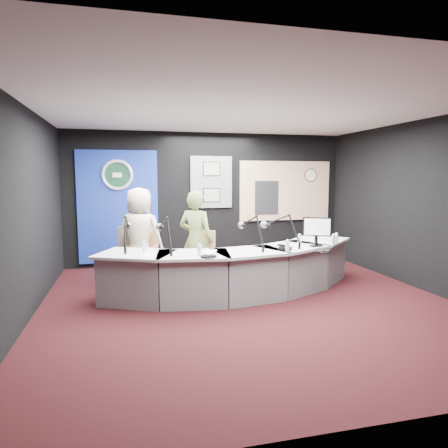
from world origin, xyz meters
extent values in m
plane|color=black|center=(0.00, 0.00, 0.00)|extent=(6.00, 6.00, 0.00)
cube|color=silver|center=(0.00, 0.00, 2.80)|extent=(6.00, 6.00, 0.02)
cube|color=black|center=(0.00, 3.00, 1.40)|extent=(6.00, 0.02, 2.80)
cube|color=black|center=(0.00, -3.00, 1.40)|extent=(6.00, 0.02, 2.80)
cube|color=black|center=(-3.00, 0.00, 1.40)|extent=(0.02, 6.00, 2.80)
cube|color=black|center=(3.00, 0.00, 1.40)|extent=(0.02, 6.00, 2.80)
cube|color=navy|center=(-1.90, 2.97, 1.25)|extent=(1.60, 0.05, 2.30)
torus|color=silver|center=(-1.90, 2.93, 1.90)|extent=(0.63, 0.07, 0.63)
cylinder|color=#0E3420|center=(-1.90, 2.94, 1.90)|extent=(0.48, 0.01, 0.48)
cube|color=slate|center=(0.05, 2.97, 1.75)|extent=(0.90, 0.04, 1.10)
cube|color=gray|center=(0.05, 2.94, 2.03)|extent=(0.34, 0.02, 0.27)
cube|color=gray|center=(0.05, 2.94, 1.47)|extent=(0.34, 0.02, 0.27)
cube|color=tan|center=(1.75, 2.97, 1.55)|extent=(2.12, 0.06, 1.32)
cube|color=#FFCBA1|center=(1.75, 2.96, 1.55)|extent=(2.00, 0.02, 1.20)
cube|color=black|center=(1.30, 2.94, 1.40)|extent=(0.55, 0.02, 0.75)
cylinder|color=white|center=(2.35, 2.94, 1.90)|extent=(0.28, 0.01, 0.28)
cube|color=#6B695B|center=(-1.65, 1.81, 0.62)|extent=(0.49, 0.31, 0.70)
imported|color=beige|center=(-1.52, 1.58, 0.84)|extent=(0.97, 0.83, 1.68)
imported|color=olive|center=(-0.63, 1.02, 0.82)|extent=(0.71, 0.67, 1.64)
cube|color=black|center=(1.21, 0.34, 1.07)|extent=(0.43, 0.26, 0.33)
cube|color=black|center=(0.61, 0.17, 0.78)|extent=(0.23, 0.23, 0.05)
torus|color=black|center=(1.08, -0.15, 0.77)|extent=(0.23, 0.23, 0.04)
torus|color=black|center=(-0.64, -0.12, 0.77)|extent=(0.19, 0.19, 0.03)
cube|color=white|center=(-1.46, 0.27, 0.75)|extent=(0.25, 0.32, 0.00)
cube|color=white|center=(-0.54, 0.32, 0.75)|extent=(0.26, 0.31, 0.00)
camera|label=1|loc=(-1.73, -5.45, 1.86)|focal=32.00mm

